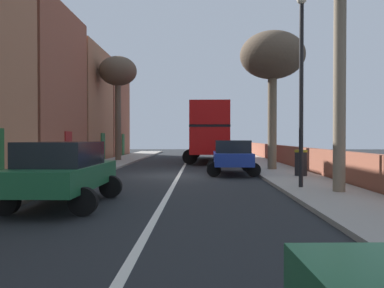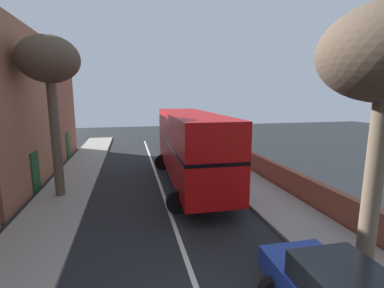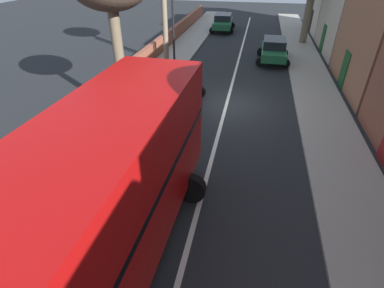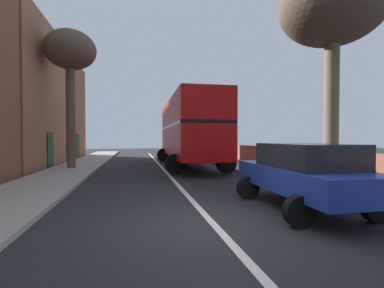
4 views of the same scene
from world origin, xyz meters
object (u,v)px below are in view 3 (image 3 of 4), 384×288
Objects in this scene: parked_car_blue_right_0 at (179,88)px; litter_bin_right at (141,77)px; parked_car_green_right_2 at (223,22)px; parked_car_green_left_1 at (274,49)px; double_decker_bus at (80,227)px; lamppost_right at (173,10)px.

litter_bin_right is at bearing -33.35° from parked_car_blue_right_0.
parked_car_green_right_2 is at bearing -89.99° from parked_car_blue_right_0.
parked_car_blue_right_0 is 3.36m from litter_bin_right.
parked_car_green_left_1 is (-5.00, -8.90, 0.01)m from parked_car_blue_right_0.
parked_car_blue_right_0 is (0.80, -10.58, -1.43)m from double_decker_bus.
parked_car_green_right_2 is 13.36m from lamppost_right.
double_decker_bus is 2.51× the size of parked_car_blue_right_0.
lamppost_right reaches higher than litter_bin_right.
parked_car_blue_right_0 is 0.92× the size of parked_car_green_right_2.
lamppost_right is (1.80, -5.81, 2.88)m from parked_car_blue_right_0.
parked_car_blue_right_0 is 10.20m from parked_car_green_left_1.
lamppost_right is 5.15m from litter_bin_right.
parked_car_blue_right_0 is at bearing 146.65° from litter_bin_right.
double_decker_bus is 19.97m from parked_car_green_left_1.
parked_car_green_left_1 reaches higher than litter_bin_right.
litter_bin_right is (3.60, -12.42, -1.68)m from double_decker_bus.
parked_car_green_right_2 is at bearing -97.92° from lamppost_right.
litter_bin_right is (2.80, -1.84, -0.25)m from parked_car_blue_right_0.
double_decker_bus is 29.35m from parked_car_green_right_2.
double_decker_bus is at bearing 91.57° from parked_car_green_right_2.
parked_car_green_left_1 is 3.93× the size of litter_bin_right.
double_decker_bus is 9.72× the size of litter_bin_right.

